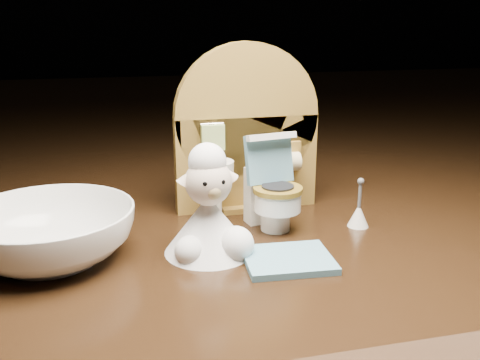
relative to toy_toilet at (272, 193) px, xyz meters
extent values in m
cube|color=black|center=(-0.01, -0.01, -0.08)|extent=(2.50, 2.50, 0.10)
cube|color=olive|center=(-0.01, 0.05, 0.01)|extent=(0.13, 0.02, 0.09)
cylinder|color=olive|center=(-0.01, 0.05, 0.06)|extent=(0.13, 0.02, 0.13)
cube|color=olive|center=(-0.01, 0.05, -0.03)|extent=(0.05, 0.04, 0.01)
cylinder|color=white|center=(-0.04, 0.03, -0.01)|extent=(0.01, 0.01, 0.04)
cylinder|color=white|center=(-0.04, 0.03, 0.02)|extent=(0.03, 0.03, 0.01)
cylinder|color=silver|center=(-0.04, 0.04, 0.03)|extent=(0.00, 0.00, 0.01)
cube|color=#9CB463|center=(-0.04, 0.04, 0.04)|extent=(0.02, 0.01, 0.02)
cube|color=olive|center=(0.03, 0.04, 0.02)|extent=(0.02, 0.01, 0.02)
cylinder|color=beige|center=(0.03, 0.04, 0.02)|extent=(0.02, 0.02, 0.02)
cylinder|color=white|center=(0.00, -0.01, -0.02)|extent=(0.02, 0.02, 0.02)
cylinder|color=white|center=(0.00, -0.01, 0.00)|extent=(0.04, 0.04, 0.02)
cylinder|color=brown|center=(0.00, -0.01, 0.01)|extent=(0.04, 0.04, 0.00)
cube|color=white|center=(0.00, 0.01, -0.01)|extent=(0.03, 0.02, 0.05)
cube|color=#5C91A7|center=(0.00, 0.01, 0.03)|extent=(0.04, 0.02, 0.04)
cube|color=white|center=(0.00, 0.00, 0.05)|extent=(0.04, 0.02, 0.01)
cylinder|color=#79A018|center=(0.01, 0.02, 0.03)|extent=(0.01, 0.01, 0.01)
cube|color=#5C91A7|center=(-0.01, -0.07, -0.03)|extent=(0.07, 0.06, 0.00)
cone|color=white|center=(0.07, -0.02, -0.02)|extent=(0.02, 0.02, 0.02)
cylinder|color=#59595B|center=(0.07, -0.02, 0.00)|extent=(0.00, 0.00, 0.02)
sphere|color=#59595B|center=(0.07, -0.02, 0.01)|extent=(0.01, 0.01, 0.01)
cone|color=white|center=(-0.06, -0.04, -0.01)|extent=(0.07, 0.07, 0.04)
sphere|color=white|center=(-0.04, -0.05, -0.02)|extent=(0.03, 0.03, 0.03)
sphere|color=white|center=(-0.08, -0.05, -0.02)|extent=(0.02, 0.02, 0.02)
sphere|color=beige|center=(-0.06, -0.04, 0.03)|extent=(0.03, 0.03, 0.03)
sphere|color=tan|center=(-0.06, -0.05, 0.02)|extent=(0.01, 0.01, 0.01)
sphere|color=white|center=(-0.06, -0.04, 0.04)|extent=(0.03, 0.03, 0.03)
cone|color=beige|center=(-0.08, -0.04, 0.03)|extent=(0.02, 0.01, 0.02)
cone|color=beige|center=(-0.05, -0.04, 0.03)|extent=(0.02, 0.01, 0.02)
sphere|color=black|center=(-0.07, -0.05, 0.03)|extent=(0.00, 0.00, 0.00)
sphere|color=black|center=(-0.05, -0.05, 0.03)|extent=(0.00, 0.00, 0.00)
imported|color=white|center=(-0.18, -0.02, -0.01)|extent=(0.15, 0.15, 0.04)
camera|label=1|loc=(-0.13, -0.40, 0.14)|focal=40.00mm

